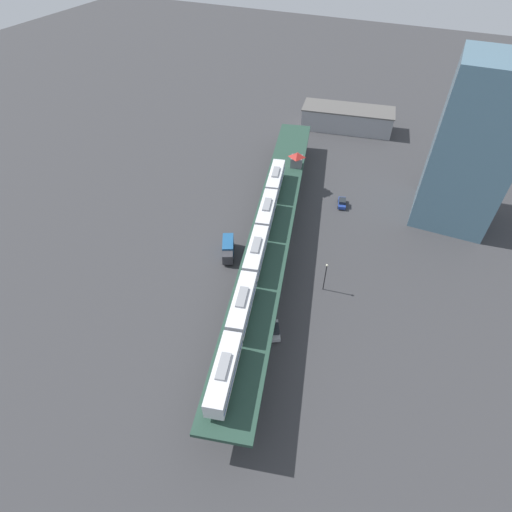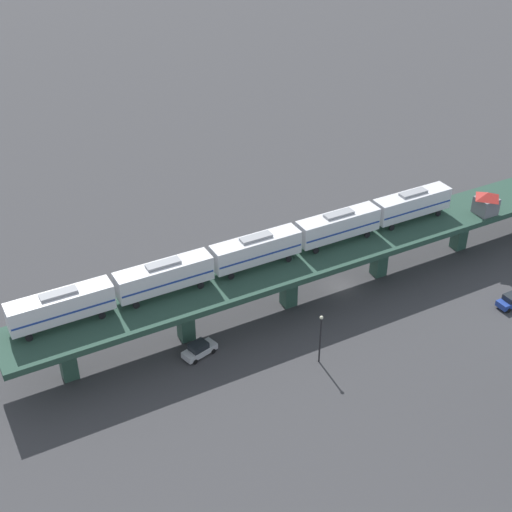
{
  "view_description": "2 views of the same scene",
  "coord_description": "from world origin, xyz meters",
  "px_view_note": "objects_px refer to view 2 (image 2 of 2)",
  "views": [
    {
      "loc": [
        23.67,
        -61.9,
        59.44
      ],
      "look_at": [
        1.68,
        -12.68,
        8.2
      ],
      "focal_mm": 28.0,
      "sensor_mm": 36.0,
      "label": 1
    },
    {
      "loc": [
        75.88,
        -32.44,
        57.43
      ],
      "look_at": [
        1.68,
        -12.68,
        8.2
      ],
      "focal_mm": 50.0,
      "sensor_mm": 36.0,
      "label": 2
    }
  ],
  "objects_px": {
    "signal_hut": "(486,202)",
    "street_car_silver": "(199,349)",
    "subway_train": "(256,249)",
    "delivery_truck": "(279,255)",
    "street_car_blue": "(512,300)",
    "street_lamp": "(320,335)"
  },
  "relations": [
    {
      "from": "subway_train",
      "to": "delivery_truck",
      "type": "bearing_deg",
      "value": 147.48
    },
    {
      "from": "subway_train",
      "to": "delivery_truck",
      "type": "relative_size",
      "value": 8.21
    },
    {
      "from": "street_car_silver",
      "to": "street_car_blue",
      "type": "bearing_deg",
      "value": 88.86
    },
    {
      "from": "signal_hut",
      "to": "street_car_silver",
      "type": "xyz_separation_m",
      "value": [
        12.57,
        -44.99,
        -7.56
      ]
    },
    {
      "from": "subway_train",
      "to": "street_lamp",
      "type": "height_order",
      "value": "subway_train"
    },
    {
      "from": "delivery_truck",
      "to": "street_lamp",
      "type": "xyz_separation_m",
      "value": [
        21.74,
        -1.31,
        2.35
      ]
    },
    {
      "from": "subway_train",
      "to": "street_car_blue",
      "type": "xyz_separation_m",
      "value": [
        8.53,
        33.3,
        -8.3
      ]
    },
    {
      "from": "street_car_silver",
      "to": "street_lamp",
      "type": "distance_m",
      "value": 14.95
    },
    {
      "from": "subway_train",
      "to": "signal_hut",
      "type": "distance_m",
      "value": 36.1
    },
    {
      "from": "signal_hut",
      "to": "street_car_silver",
      "type": "distance_m",
      "value": 47.32
    },
    {
      "from": "signal_hut",
      "to": "street_car_blue",
      "type": "distance_m",
      "value": 15.6
    },
    {
      "from": "subway_train",
      "to": "signal_hut",
      "type": "height_order",
      "value": "subway_train"
    },
    {
      "from": "subway_train",
      "to": "street_car_silver",
      "type": "bearing_deg",
      "value": -50.19
    },
    {
      "from": "street_car_blue",
      "to": "street_lamp",
      "type": "xyz_separation_m",
      "value": [
        4.02,
        -28.75,
        3.17
      ]
    },
    {
      "from": "street_lamp",
      "to": "street_car_silver",
      "type": "bearing_deg",
      "value": -109.47
    },
    {
      "from": "signal_hut",
      "to": "street_car_silver",
      "type": "bearing_deg",
      "value": -74.39
    },
    {
      "from": "delivery_truck",
      "to": "street_car_blue",
      "type": "bearing_deg",
      "value": 57.15
    },
    {
      "from": "subway_train",
      "to": "street_car_blue",
      "type": "bearing_deg",
      "value": 75.63
    },
    {
      "from": "street_car_blue",
      "to": "street_lamp",
      "type": "bearing_deg",
      "value": -82.03
    },
    {
      "from": "delivery_truck",
      "to": "subway_train",
      "type": "bearing_deg",
      "value": -32.52
    },
    {
      "from": "signal_hut",
      "to": "street_lamp",
      "type": "height_order",
      "value": "signal_hut"
    },
    {
      "from": "street_car_blue",
      "to": "delivery_truck",
      "type": "distance_m",
      "value": 32.67
    }
  ]
}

